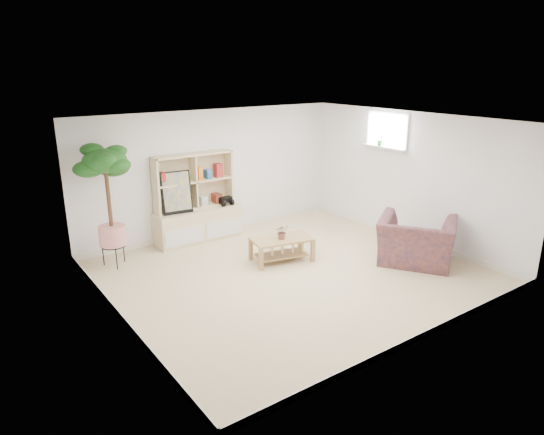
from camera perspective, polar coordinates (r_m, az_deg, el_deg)
floor at (r=7.83m, az=2.31°, el=-6.48°), size 5.50×5.00×0.01m
ceiling at (r=7.20m, az=2.54°, el=11.25°), size 5.50×5.00×0.01m
walls at (r=7.43m, az=2.42°, el=2.01°), size 5.51×5.01×2.40m
baseboard at (r=7.81m, az=2.31°, el=-6.15°), size 5.50×5.00×0.10m
window at (r=9.55m, az=13.44°, el=9.93°), size 0.10×0.98×0.68m
window_sill at (r=9.55m, az=13.06°, el=8.01°), size 0.14×1.00×0.04m
storage_unit at (r=9.10m, az=-8.84°, el=2.26°), size 1.64×0.55×1.64m
poster at (r=8.85m, az=-11.19°, el=2.90°), size 0.57×0.19×0.77m
toy_truck at (r=9.33m, az=-5.48°, el=2.01°), size 0.34×0.24×0.18m
coffee_table at (r=8.21m, az=1.13°, el=-3.78°), size 1.10×0.76×0.41m
table_plant at (r=8.07m, az=1.21°, el=-1.66°), size 0.29×0.29×0.25m
floor_tree at (r=8.17m, az=-18.58°, el=1.19°), size 0.97×0.97×2.03m
armchair at (r=8.37m, az=16.64°, el=-2.33°), size 1.54×1.59×0.90m
sill_plant at (r=9.60m, az=12.64°, el=8.88°), size 0.15×0.13×0.22m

